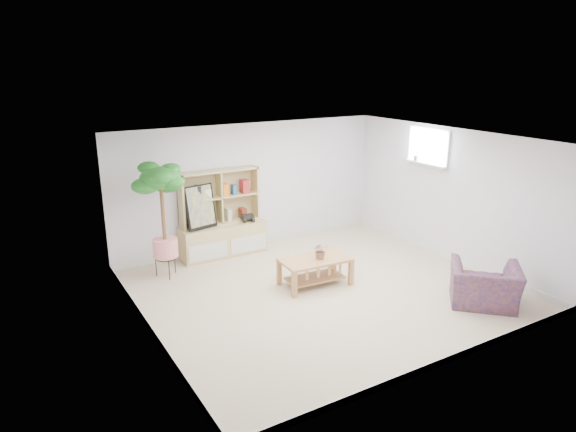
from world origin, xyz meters
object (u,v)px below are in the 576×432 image
storage_unit (222,214)px  floor_tree (163,221)px  armchair (485,283)px  coffee_table (315,272)px

storage_unit → floor_tree: (-1.23, -0.45, 0.18)m
storage_unit → armchair: storage_unit is taller
coffee_table → floor_tree: floor_tree is taller
storage_unit → coffee_table: (0.73, -2.01, -0.58)m
coffee_table → armchair: armchair is taller
floor_tree → armchair: (3.73, -3.44, -0.62)m
coffee_table → storage_unit: bearing=113.7°
floor_tree → coffee_table: bearing=-38.4°
coffee_table → floor_tree: 2.62m
armchair → coffee_table: bearing=-2.1°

